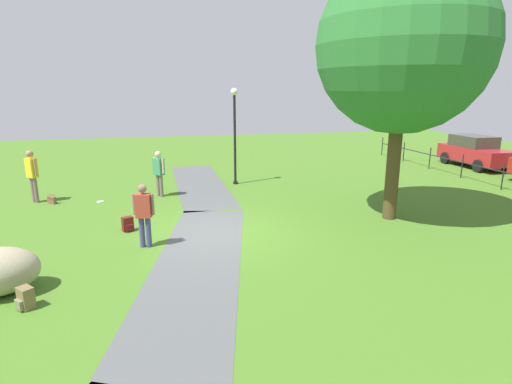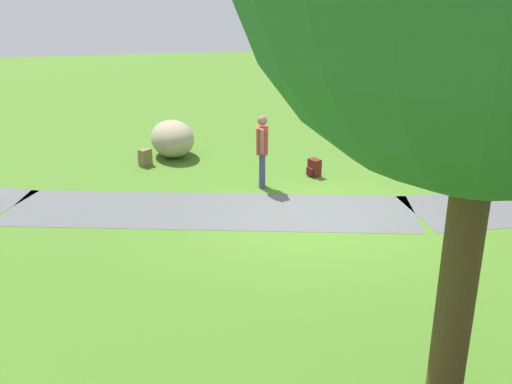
# 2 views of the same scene
# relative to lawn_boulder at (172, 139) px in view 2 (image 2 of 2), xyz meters

# --- Properties ---
(ground_plane) EXTENTS (48.00, 48.00, 0.00)m
(ground_plane) POSITION_rel_lawn_boulder_xyz_m (-2.45, 4.44, -0.45)
(ground_plane) COLOR #446F21
(footpath_segment_mid) EXTENTS (8.22, 3.64, 0.01)m
(footpath_segment_mid) POSITION_rel_lawn_boulder_xyz_m (-0.55, 3.80, -0.45)
(footpath_segment_mid) COLOR #505353
(footpath_segment_mid) RESTS_ON ground
(lawn_boulder) EXTENTS (1.30, 1.65, 0.91)m
(lawn_boulder) POSITION_rel_lawn_boulder_xyz_m (0.00, 0.00, 0.00)
(lawn_boulder) COLOR tan
(lawn_boulder) RESTS_ON ground
(woman_with_handbag) EXTENTS (0.42, 0.43, 1.80)m
(woman_with_handbag) POSITION_rel_lawn_boulder_xyz_m (-6.92, -1.14, 0.60)
(woman_with_handbag) COLOR #7B615F
(woman_with_handbag) RESTS_ON ground
(man_near_boulder) EXTENTS (0.43, 0.42, 1.66)m
(man_near_boulder) POSITION_rel_lawn_boulder_xyz_m (-6.74, 3.05, 0.50)
(man_near_boulder) COLOR #726159
(man_near_boulder) RESTS_ON ground
(passerby_on_path) EXTENTS (0.31, 0.51, 1.59)m
(passerby_on_path) POSITION_rel_lawn_boulder_xyz_m (-1.80, 2.66, 0.46)
(passerby_on_path) COLOR #403F73
(passerby_on_path) RESTS_ON ground
(handbag_on_grass) EXTENTS (0.38, 0.38, 0.31)m
(handbag_on_grass) POSITION_rel_lawn_boulder_xyz_m (-6.59, -0.55, -0.31)
(handbag_on_grass) COLOR brown
(handbag_on_grass) RESTS_ON ground
(backpack_by_boulder) EXTENTS (0.35, 0.35, 0.40)m
(backpack_by_boulder) POSITION_rel_lawn_boulder_xyz_m (0.70, 0.65, -0.26)
(backpack_by_boulder) COLOR brown
(backpack_by_boulder) RESTS_ON ground
(spare_backpack_on_lawn) EXTENTS (0.33, 0.34, 0.40)m
(spare_backpack_on_lawn) POSITION_rel_lawn_boulder_xyz_m (-3.11, 2.15, -0.26)
(spare_backpack_on_lawn) COLOR #5D1A14
(spare_backpack_on_lawn) RESTS_ON ground
(frisbee_on_grass) EXTENTS (0.23, 0.23, 0.02)m
(frisbee_on_grass) POSITION_rel_lawn_boulder_xyz_m (-6.44, 1.01, -0.44)
(frisbee_on_grass) COLOR white
(frisbee_on_grass) RESTS_ON ground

